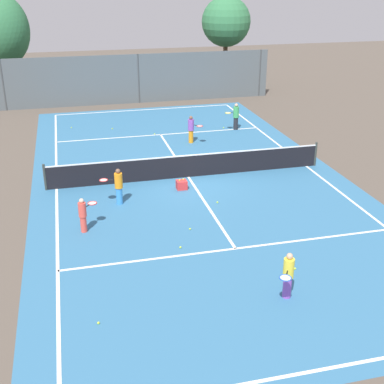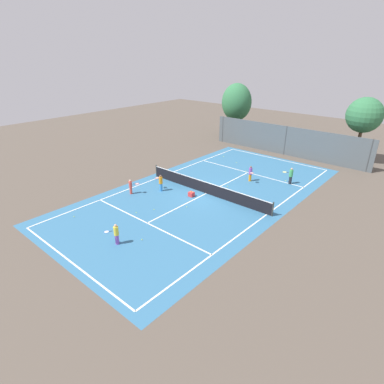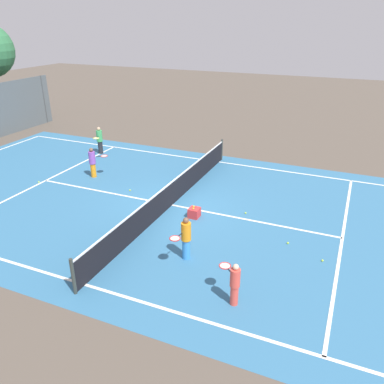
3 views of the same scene
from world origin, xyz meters
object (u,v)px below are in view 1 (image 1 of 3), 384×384
(player_2, at_px, (191,129))
(tennis_ball_2, at_px, (180,247))
(player_0, at_px, (236,116))
(ball_crate, at_px, (182,185))
(tennis_ball_0, at_px, (112,129))
(tennis_ball_6, at_px, (217,202))
(tennis_ball_9, at_px, (190,229))
(tennis_ball_5, at_px, (71,128))
(tennis_ball_4, at_px, (188,158))
(player_4, at_px, (118,186))
(tennis_ball_7, at_px, (295,269))
(player_1, at_px, (288,275))
(player_3, at_px, (83,214))
(tennis_ball_1, at_px, (224,128))
(tennis_ball_8, at_px, (98,323))
(tennis_ball_3, at_px, (155,134))

(player_2, height_order, tennis_ball_2, player_2)
(player_0, xyz_separation_m, tennis_ball_2, (-5.93, -12.34, -0.73))
(ball_crate, bearing_deg, tennis_ball_0, 101.28)
(tennis_ball_6, bearing_deg, tennis_ball_0, 104.62)
(tennis_ball_9, bearing_deg, tennis_ball_5, 104.56)
(ball_crate, relative_size, tennis_ball_5, 6.45)
(player_2, bearing_deg, tennis_ball_4, -107.30)
(player_4, bearing_deg, tennis_ball_9, -52.48)
(player_4, xyz_separation_m, tennis_ball_7, (4.50, -5.96, -0.70))
(tennis_ball_0, relative_size, tennis_ball_4, 1.00)
(tennis_ball_7, height_order, tennis_ball_9, same)
(player_1, distance_m, tennis_ball_0, 17.60)
(tennis_ball_4, relative_size, tennis_ball_9, 1.00)
(tennis_ball_0, height_order, tennis_ball_7, same)
(tennis_ball_2, bearing_deg, player_3, 146.53)
(tennis_ball_1, distance_m, tennis_ball_6, 10.19)
(player_3, bearing_deg, player_0, 49.73)
(tennis_ball_0, xyz_separation_m, tennis_ball_8, (-2.10, -17.28, 0.00))
(tennis_ball_6, bearing_deg, player_2, 83.67)
(player_0, relative_size, player_1, 1.09)
(tennis_ball_3, bearing_deg, tennis_ball_6, -85.46)
(ball_crate, distance_m, tennis_ball_9, 3.61)
(player_1, xyz_separation_m, tennis_ball_9, (-1.59, 4.47, -0.67))
(player_2, bearing_deg, player_4, -123.73)
(player_0, height_order, tennis_ball_0, player_0)
(tennis_ball_2, distance_m, tennis_ball_9, 1.31)
(tennis_ball_3, bearing_deg, tennis_ball_8, -105.04)
(player_2, relative_size, tennis_ball_0, 21.28)
(tennis_ball_0, bearing_deg, player_0, -14.33)
(player_2, height_order, player_4, player_4)
(player_2, bearing_deg, tennis_ball_7, -89.84)
(player_2, height_order, tennis_ball_8, player_2)
(tennis_ball_4, bearing_deg, player_2, 72.70)
(tennis_ball_1, bearing_deg, tennis_ball_3, -176.37)
(player_0, height_order, ball_crate, player_0)
(tennis_ball_0, bearing_deg, player_1, -80.43)
(player_2, xyz_separation_m, tennis_ball_7, (0.03, -12.65, -0.70))
(player_2, height_order, tennis_ball_9, player_2)
(ball_crate, height_order, tennis_ball_6, ball_crate)
(tennis_ball_1, bearing_deg, tennis_ball_4, -124.85)
(player_3, xyz_separation_m, ball_crate, (4.02, 2.82, -0.46))
(player_3, distance_m, tennis_ball_6, 5.19)
(ball_crate, height_order, tennis_ball_4, ball_crate)
(player_4, bearing_deg, player_0, 48.63)
(tennis_ball_2, distance_m, tennis_ball_5, 15.10)
(player_0, bearing_deg, player_2, -149.47)
(player_3, height_order, ball_crate, player_3)
(player_0, distance_m, tennis_ball_0, 6.92)
(ball_crate, bearing_deg, player_2, 72.49)
(player_1, bearing_deg, tennis_ball_0, 99.57)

